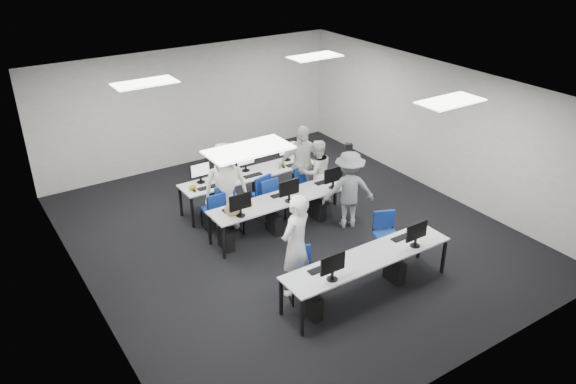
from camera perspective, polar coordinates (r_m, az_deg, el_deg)
room at (r=10.86m, az=0.17°, el=2.63°), size 9.00×9.02×3.00m
ceiling_panels at (r=10.35m, az=0.18°, el=10.17°), size 5.20×4.60×0.02m
desk_front at (r=9.59m, az=8.14°, el=-6.79°), size 3.20×0.70×0.73m
desk_mid at (r=11.37m, az=-0.39°, el=-0.80°), size 3.20×0.70×0.73m
desk_back at (r=12.45m, az=-3.90°, el=1.68°), size 3.20×0.70×0.73m
equipment_front at (r=9.65m, az=7.22°, el=-8.79°), size 2.51×0.41×1.19m
equipment_mid at (r=11.42m, az=-1.14°, el=-2.52°), size 2.91×0.41×1.19m
equipment_back at (r=12.69m, az=-3.14°, el=0.59°), size 2.91×0.41×1.19m
chair_0 at (r=9.62m, az=1.35°, el=-9.19°), size 0.58×0.60×0.91m
chair_1 at (r=10.83m, az=9.89°, el=-5.18°), size 0.58×0.60×0.89m
chair_2 at (r=11.53m, az=-5.96°, el=-2.71°), size 0.52×0.56×0.94m
chair_3 at (r=11.91m, az=-1.84°, el=-1.53°), size 0.57×0.60×0.95m
chair_4 at (r=12.49m, az=1.91°, el=-0.20°), size 0.56×0.59×0.90m
chair_5 at (r=11.69m, az=-7.51°, el=-2.52°), size 0.45×0.48×0.86m
chair_6 at (r=12.11m, az=-2.35°, el=-1.11°), size 0.46×0.50×0.91m
chair_7 at (r=12.72m, az=0.87°, el=0.23°), size 0.46×0.50×0.83m
handbag at (r=10.69m, az=-5.60°, el=-1.70°), size 0.38×0.29×0.28m
student_0 at (r=9.38m, az=0.78°, el=-5.43°), size 0.80×0.67×1.87m
student_1 at (r=12.45m, az=2.94°, el=2.05°), size 0.81×0.68×1.49m
student_2 at (r=11.50m, az=-6.33°, el=0.67°), size 1.04×0.86×1.83m
student_3 at (r=12.40m, az=1.38°, el=2.78°), size 1.15×0.73×1.81m
photographer at (r=11.50m, az=6.20°, el=0.21°), size 1.24×1.01×1.66m
dslr_camera at (r=11.30m, az=6.20°, el=4.65°), size 0.20×0.22×0.10m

